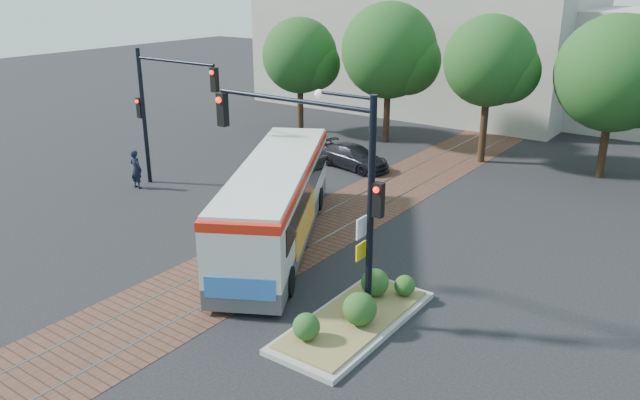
% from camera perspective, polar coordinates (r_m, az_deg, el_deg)
% --- Properties ---
extents(ground, '(120.00, 120.00, 0.00)m').
position_cam_1_polar(ground, '(20.49, -6.76, -5.98)').
color(ground, black).
rests_on(ground, ground).
extents(trackbed, '(3.60, 40.00, 0.02)m').
position_cam_1_polar(trackbed, '(23.31, -0.16, -2.54)').
color(trackbed, '#543326').
rests_on(trackbed, ground).
extents(tree_row, '(26.40, 5.60, 7.67)m').
position_cam_1_polar(tree_row, '(32.26, 15.00, 11.97)').
color(tree_row, '#382314').
rests_on(tree_row, ground).
extents(warehouses, '(40.00, 13.00, 8.00)m').
position_cam_1_polar(warehouses, '(44.52, 18.70, 12.23)').
color(warehouses, '#ADA899').
rests_on(warehouses, ground).
extents(city_bus, '(7.22, 10.55, 2.89)m').
position_cam_1_polar(city_bus, '(21.66, -3.99, 0.18)').
color(city_bus, '#474749').
rests_on(city_bus, ground).
extents(traffic_island, '(2.20, 5.20, 1.13)m').
position_cam_1_polar(traffic_island, '(17.09, 3.38, -10.18)').
color(traffic_island, gray).
rests_on(traffic_island, ground).
extents(signal_pole_main, '(5.49, 0.46, 6.00)m').
position_cam_1_polar(signal_pole_main, '(16.11, 0.95, 2.83)').
color(signal_pole_main, black).
rests_on(signal_pole_main, ground).
extents(signal_pole_left, '(4.99, 0.34, 6.00)m').
position_cam_1_polar(signal_pole_left, '(27.78, -14.47, 8.79)').
color(signal_pole_left, black).
rests_on(signal_pole_left, ground).
extents(officer, '(0.63, 0.42, 1.72)m').
position_cam_1_polar(officer, '(28.63, -16.47, 2.72)').
color(officer, black).
rests_on(officer, ground).
extents(parked_car, '(4.16, 2.33, 1.14)m').
position_cam_1_polar(parked_car, '(30.55, 3.07, 3.99)').
color(parked_car, black).
rests_on(parked_car, ground).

